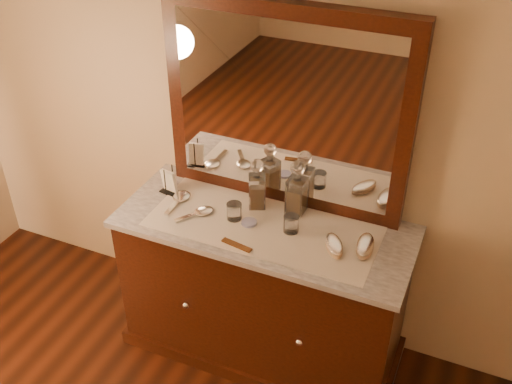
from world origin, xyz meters
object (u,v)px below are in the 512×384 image
mirror_frame (286,109)px  decanter_left (257,189)px  comb (237,245)px  napkin_rack (169,182)px  hand_mirror_inner (200,212)px  pin_dish (249,222)px  brush_far (365,246)px  dresser_cabinet (264,291)px  hand_mirror_outer (180,198)px  decanter_right (297,192)px  brush_near (334,246)px

mirror_frame → decanter_left: size_ratio=4.47×
mirror_frame → comb: (-0.05, -0.45, -0.49)m
napkin_rack → hand_mirror_inner: bearing=-24.6°
mirror_frame → hand_mirror_inner: (-0.32, -0.29, -0.49)m
comb → pin_dish: bearing=105.1°
comb → brush_far: size_ratio=0.85×
dresser_cabinet → mirror_frame: (0.00, 0.25, 0.94)m
dresser_cabinet → decanter_left: decanter_left is taller
pin_dish → comb: size_ratio=0.48×
mirror_frame → brush_far: 0.73m
comb → hand_mirror_outer: 0.47m
napkin_rack → brush_far: (1.05, -0.06, -0.03)m
decanter_left → decanter_right: size_ratio=0.93×
decanter_left → hand_mirror_outer: size_ratio=1.21×
dresser_cabinet → brush_far: size_ratio=7.69×
brush_far → pin_dish: bearing=-177.4°
brush_far → hand_mirror_outer: size_ratio=0.82×
hand_mirror_outer → hand_mirror_inner: (0.15, -0.06, -0.00)m
mirror_frame → pin_dish: 0.57m
pin_dish → brush_far: bearing=2.6°
dresser_cabinet → hand_mirror_inner: bearing=-171.2°
brush_far → hand_mirror_inner: size_ratio=0.91×
pin_dish → decanter_right: size_ratio=0.26×
brush_near → decanter_left: bearing=158.9°
hand_mirror_inner → brush_far: bearing=3.3°
decanter_left → brush_near: 0.49m
mirror_frame → pin_dish: (-0.07, -0.27, -0.49)m
pin_dish → napkin_rack: bearing=169.9°
pin_dish → hand_mirror_outer: bearing=173.8°
brush_near → brush_far: brush_far is taller
decanter_right → pin_dish: bearing=-132.6°
brush_far → hand_mirror_inner: 0.81m
napkin_rack → hand_mirror_inner: size_ratio=0.76×
pin_dish → mirror_frame: bearing=76.2°
mirror_frame → hand_mirror_inner: mirror_frame is taller
dresser_cabinet → hand_mirror_outer: (-0.47, 0.01, 0.45)m
dresser_cabinet → decanter_left: size_ratio=5.22×
hand_mirror_outer → brush_near: bearing=-4.7°
pin_dish → hand_mirror_outer: hand_mirror_outer is taller
brush_far → napkin_rack: bearing=176.7°
dresser_cabinet → comb: (-0.05, -0.20, 0.45)m
comb → hand_mirror_outer: size_ratio=0.70×
decanter_left → brush_far: size_ratio=1.47×
comb → brush_near: brush_near is taller
brush_far → hand_mirror_inner: bearing=-176.7°
decanter_left → brush_far: (0.58, -0.13, -0.08)m
napkin_rack → hand_mirror_outer: size_ratio=0.69×
comb → hand_mirror_inner: (-0.27, 0.15, 0.00)m
napkin_rack → hand_mirror_outer: napkin_rack is taller
brush_far → hand_mirror_outer: bearing=178.9°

